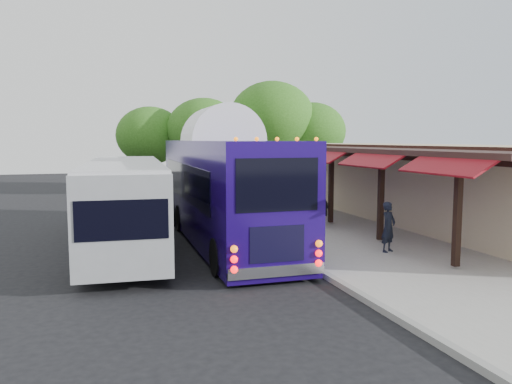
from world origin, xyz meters
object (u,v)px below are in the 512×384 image
object	(u,v)px
city_bus	(125,200)
ped_c	(319,205)
ped_d	(317,203)
coach_bus	(222,184)
ped_a	(388,227)
ped_b	(283,194)
sign_board	(322,209)

from	to	relation	value
city_bus	ped_c	size ratio (longest dim) A/B	7.12
ped_d	coach_bus	bearing A→B (deg)	40.45
coach_bus	ped_c	bearing A→B (deg)	21.69
city_bus	ped_d	world-z (taller)	city_bus
city_bus	ped_a	distance (m)	9.10
coach_bus	ped_b	distance (m)	6.84
ped_a	ped_d	size ratio (longest dim) A/B	0.97
sign_board	city_bus	bearing A→B (deg)	169.30
ped_a	ped_b	world-z (taller)	ped_b
coach_bus	ped_a	bearing A→B (deg)	-40.91
ped_b	ped_d	world-z (taller)	ped_b
ped_d	sign_board	size ratio (longest dim) A/B	1.47
ped_b	ped_d	distance (m)	3.15
city_bus	ped_c	distance (m)	8.63
coach_bus	ped_a	world-z (taller)	coach_bus
sign_board	ped_c	bearing A→B (deg)	56.03
ped_a	ped_d	bearing A→B (deg)	60.47
ped_a	ped_b	xyz separation A→B (m)	(-0.16, 9.22, 0.12)
ped_c	ped_d	world-z (taller)	ped_d
sign_board	ped_a	bearing A→B (deg)	-103.53
coach_bus	sign_board	distance (m)	4.64
ped_c	sign_board	world-z (taller)	ped_c
coach_bus	ped_a	distance (m)	6.27
coach_bus	ped_b	size ratio (longest dim) A/B	6.77
coach_bus	sign_board	world-z (taller)	coach_bus
ped_c	ped_b	bearing A→B (deg)	-93.16
coach_bus	sign_board	xyz separation A→B (m)	(4.43, 0.58, -1.25)
ped_a	sign_board	world-z (taller)	ped_a
city_bus	ped_a	world-z (taller)	city_bus
ped_b	ped_c	distance (m)	3.31
city_bus	sign_board	bearing A→B (deg)	8.62
ped_a	ped_c	distance (m)	5.95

